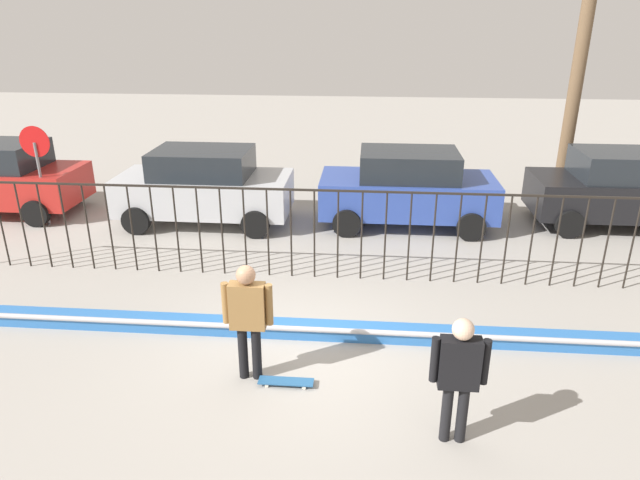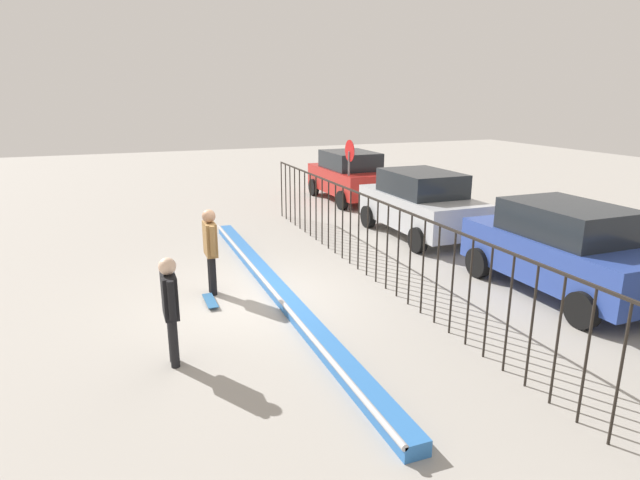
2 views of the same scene
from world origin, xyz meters
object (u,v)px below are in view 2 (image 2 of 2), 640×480
Objects in this scene: skateboarder at (210,244)px; parked_car_red at (350,176)px; parked_car_blue at (564,249)px; stop_sign at (349,165)px; camera_operator at (170,302)px; skateboard at (210,301)px; parked_car_silver at (420,203)px.

parked_car_red reaches higher than skateboarder.
stop_sign reaches higher than parked_car_blue.
skateboarder is 10.59m from parked_car_red.
stop_sign is (-9.21, 7.11, 0.58)m from camera_operator.
skateboarder is 7.27m from parked_car_blue.
skateboarder reaches higher than skateboard.
skateboarder is at bearing 159.25° from skateboard.
parked_car_silver is 5.09m from parked_car_blue.
stop_sign is at bearing -29.79° from parked_car_red.
parked_car_silver is 4.04m from stop_sign.
parked_car_red is at bearing 154.66° from stop_sign.
parked_car_blue is (10.72, -0.04, 0.00)m from parked_car_red.
stop_sign is (-9.04, -0.76, 0.64)m from parked_car_blue.
skateboard is 7.29m from parked_car_blue.
parked_car_silver is 1.72× the size of stop_sign.
camera_operator is (2.24, -0.94, 0.98)m from skateboard.
skateboard is at bearing 28.02° from camera_operator.
camera_operator is 11.65m from stop_sign.
parked_car_silver is at bearing -176.77° from parked_car_blue.
camera_operator is 0.40× the size of parked_car_blue.
parked_car_silver is (-2.46, 6.51, -0.11)m from skateboarder.
parked_car_blue is (2.08, 6.93, 0.91)m from skateboard.
stop_sign is at bearing 143.41° from skateboarder.
skateboarder is 3.00m from camera_operator.
parked_car_red is (-10.89, 7.91, -0.06)m from camera_operator.
parked_car_red is 1.97m from stop_sign.
parked_car_silver is at bearing 7.04° from stop_sign.
parked_car_red is at bearing 136.32° from skateboard.
camera_operator is 0.40× the size of parked_car_red.
parked_car_blue is at bearing 6.76° from parked_car_silver.
parked_car_blue is at bearing 4.78° from stop_sign.
stop_sign is (-3.96, -0.49, 0.64)m from parked_car_silver.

